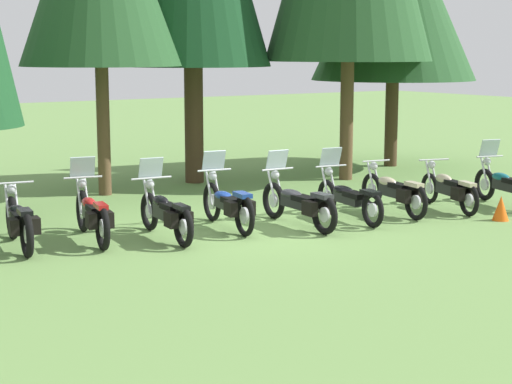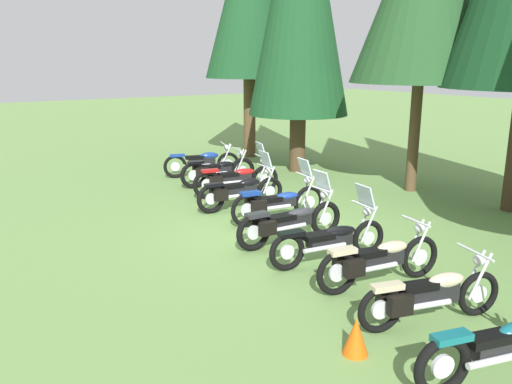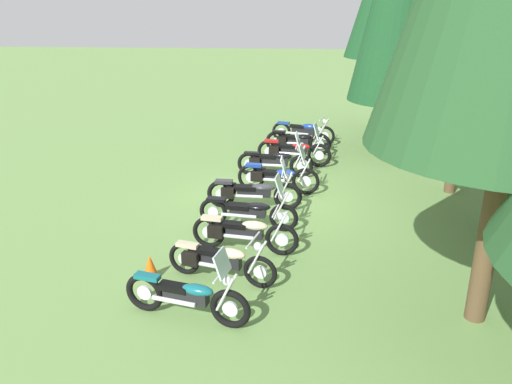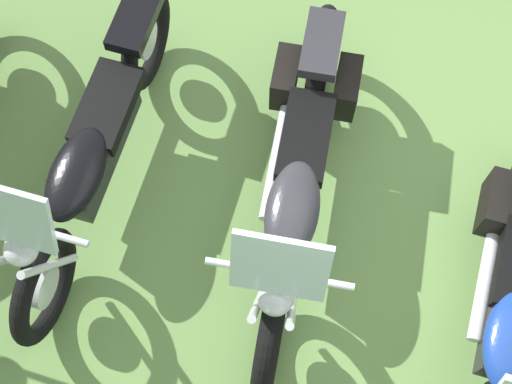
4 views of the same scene
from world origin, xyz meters
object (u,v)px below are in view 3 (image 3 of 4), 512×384
(motorcycle_8, at_px, (219,260))
(motorcycle_9, at_px, (188,296))
(motorcycle_5, at_px, (253,192))
(motorcycle_7, at_px, (243,232))
(motorcycle_1, at_px, (297,141))
(motorcycle_2, at_px, (293,150))
(motorcycle_0, at_px, (304,131))
(motorcycle_3, at_px, (274,161))
(traffic_cone, at_px, (150,267))
(motorcycle_4, at_px, (277,176))
(motorcycle_6, at_px, (249,210))

(motorcycle_8, xyz_separation_m, motorcycle_9, (1.30, -0.34, 0.02))
(motorcycle_5, distance_m, motorcycle_7, 2.36)
(motorcycle_1, bearing_deg, motorcycle_2, -86.83)
(motorcycle_0, distance_m, motorcycle_9, 11.36)
(motorcycle_3, distance_m, motorcycle_8, 6.20)
(motorcycle_0, bearing_deg, motorcycle_9, -83.46)
(motorcycle_3, xyz_separation_m, traffic_cone, (6.17, -2.10, -0.22))
(motorcycle_1, height_order, motorcycle_7, motorcycle_1)
(motorcycle_9, bearing_deg, motorcycle_4, 92.47)
(motorcycle_5, distance_m, motorcycle_8, 3.61)
(motorcycle_4, distance_m, motorcycle_7, 3.61)
(motorcycle_0, distance_m, motorcycle_5, 6.42)
(motorcycle_0, bearing_deg, motorcycle_7, -82.16)
(traffic_cone, bearing_deg, motorcycle_8, 90.67)
(motorcycle_0, height_order, traffic_cone, motorcycle_0)
(motorcycle_9, bearing_deg, motorcycle_8, 89.52)
(motorcycle_3, relative_size, traffic_cone, 4.74)
(motorcycle_1, distance_m, motorcycle_5, 5.05)
(traffic_cone, bearing_deg, motorcycle_7, 127.19)
(motorcycle_1, relative_size, motorcycle_6, 0.95)
(motorcycle_8, distance_m, traffic_cone, 1.34)
(motorcycle_7, bearing_deg, motorcycle_9, -95.79)
(motorcycle_5, height_order, motorcycle_6, motorcycle_5)
(motorcycle_5, height_order, traffic_cone, motorcycle_5)
(motorcycle_6, relative_size, motorcycle_8, 1.09)
(motorcycle_7, distance_m, motorcycle_9, 2.63)
(motorcycle_2, bearing_deg, traffic_cone, -99.46)
(motorcycle_3, xyz_separation_m, motorcycle_9, (7.46, -1.10, -0.01))
(motorcycle_8, distance_m, motorcycle_9, 1.35)
(motorcycle_4, xyz_separation_m, motorcycle_8, (4.80, -0.91, -0.04))
(motorcycle_6, bearing_deg, traffic_cone, -117.06)
(motorcycle_2, bearing_deg, motorcycle_0, 92.56)
(motorcycle_3, bearing_deg, motorcycle_0, 81.45)
(motorcycle_6, bearing_deg, motorcycle_4, 85.05)
(motorcycle_3, bearing_deg, motorcycle_6, -91.05)
(motorcycle_5, height_order, motorcycle_9, motorcycle_5)
(motorcycle_6, distance_m, traffic_cone, 2.96)
(motorcycle_8, bearing_deg, motorcycle_6, 96.57)
(motorcycle_6, xyz_separation_m, motorcycle_8, (2.40, -0.36, -0.01))
(motorcycle_2, relative_size, motorcycle_6, 1.01)
(motorcycle_7, bearing_deg, motorcycle_2, 89.41)
(motorcycle_0, distance_m, motorcycle_6, 7.59)
(motorcycle_2, xyz_separation_m, motorcycle_9, (8.60, -1.65, -0.02))
(motorcycle_2, height_order, motorcycle_4, motorcycle_2)
(motorcycle_7, distance_m, traffic_cone, 2.09)
(motorcycle_1, relative_size, motorcycle_5, 0.92)
(motorcycle_5, relative_size, motorcycle_7, 1.06)
(motorcycle_9, bearing_deg, motorcycle_1, 93.74)
(motorcycle_9, height_order, traffic_cone, motorcycle_9)
(motorcycle_6, bearing_deg, motorcycle_1, 87.91)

